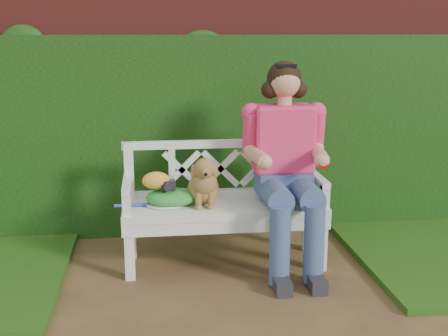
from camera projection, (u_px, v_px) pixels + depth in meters
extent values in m
plane|color=#4B321D|center=(230.00, 320.00, 3.69)|extent=(60.00, 60.00, 0.00)
cube|color=maroon|center=(202.00, 104.00, 5.28)|extent=(10.00, 0.30, 2.20)
cube|color=#2A5917|center=(205.00, 136.00, 5.12)|extent=(10.00, 0.18, 1.70)
cube|color=black|center=(168.00, 185.00, 4.35)|extent=(0.11, 0.09, 0.07)
ellipsoid|color=orange|center=(156.00, 181.00, 4.35)|extent=(0.21, 0.16, 0.13)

